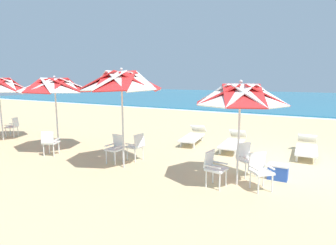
{
  "coord_description": "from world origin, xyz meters",
  "views": [
    {
      "loc": [
        0.64,
        -8.6,
        2.58
      ],
      "look_at": [
        -4.22,
        -0.02,
        1.0
      ],
      "focal_mm": 29.4,
      "sensor_mm": 36.0,
      "label": 1
    }
  ],
  "objects": [
    {
      "name": "plastic_chair_3",
      "position": [
        -4.39,
        -1.74,
        0.5
      ],
      "size": [
        0.52,
        0.5,
        0.87
      ],
      "color": "white",
      "rests_on": "ground"
    },
    {
      "name": "plastic_chair_1",
      "position": [
        -1.05,
        -1.37,
        0.5
      ],
      "size": [
        0.63,
        0.63,
        0.87
      ],
      "color": "white",
      "rests_on": "ground"
    },
    {
      "name": "cooler_box",
      "position": [
        -0.24,
        -1.29,
        0.2
      ],
      "size": [
        0.5,
        0.34,
        0.4
      ],
      "color": "blue",
      "rests_on": "ground"
    },
    {
      "name": "beach_umbrella_2",
      "position": [
        -7.55,
        -2.16,
        2.33
      ],
      "size": [
        2.48,
        2.48,
        2.68
      ],
      "color": "silver",
      "rests_on": "ground"
    },
    {
      "name": "sun_lounger_3",
      "position": [
        -3.84,
        1.39,
        0.28
      ],
      "size": [
        0.94,
        2.21,
        0.62
      ],
      "color": "white",
      "rests_on": "ground"
    },
    {
      "name": "plastic_chair_0",
      "position": [
        -1.52,
        -2.54,
        0.5
      ],
      "size": [
        0.51,
        0.49,
        0.87
      ],
      "color": "white",
      "rests_on": "ground"
    },
    {
      "name": "beach_umbrella_0",
      "position": [
        -1.05,
        -2.18,
        2.19
      ],
      "size": [
        2.18,
        2.18,
        2.55
      ],
      "color": "silver",
      "rests_on": "ground"
    },
    {
      "name": "ground_plane",
      "position": [
        0.0,
        0.0,
        0.0
      ],
      "size": [
        80.0,
        80.0,
        0.0
      ],
      "primitive_type": "plane",
      "color": "#D3B784"
    },
    {
      "name": "plastic_chair_2",
      "position": [
        -0.52,
        -2.18,
        0.5
      ],
      "size": [
        0.63,
        0.63,
        0.87
      ],
      "color": "white",
      "rests_on": "ground"
    },
    {
      "name": "plastic_chair_5",
      "position": [
        -7.24,
        -2.73,
        0.5
      ],
      "size": [
        0.58,
        0.6,
        0.87
      ],
      "color": "white",
      "rests_on": "ground"
    },
    {
      "name": "surf_foam",
      "position": [
        0.0,
        11.76,
        0.01
      ],
      "size": [
        80.0,
        0.7,
        0.01
      ],
      "primitive_type": "cube",
      "color": "white",
      "rests_on": "ground"
    },
    {
      "name": "plastic_chair_4",
      "position": [
        -4.81,
        -2.24,
        0.5
      ],
      "size": [
        0.45,
        0.48,
        0.87
      ],
      "color": "white",
      "rests_on": "ground"
    },
    {
      "name": "sun_lounger_2",
      "position": [
        -2.13,
        1.14,
        0.28
      ],
      "size": [
        0.77,
        2.18,
        0.62
      ],
      "color": "white",
      "rests_on": "ground"
    },
    {
      "name": "sun_lounger_1",
      "position": [
        0.27,
        1.52,
        0.28
      ],
      "size": [
        0.71,
        2.17,
        0.62
      ],
      "color": "white",
      "rests_on": "ground"
    },
    {
      "name": "sea",
      "position": [
        0.0,
        30.06,
        0.05
      ],
      "size": [
        80.0,
        36.0,
        0.1
      ],
      "primitive_type": "cube",
      "color": "teal",
      "rests_on": "ground"
    },
    {
      "name": "plastic_chair_6",
      "position": [
        -11.35,
        -1.5,
        0.5
      ],
      "size": [
        0.62,
        0.61,
        0.87
      ],
      "color": "white",
      "rests_on": "ground"
    },
    {
      "name": "beach_umbrella_1",
      "position": [
        -4.3,
        -2.5,
        2.49
      ],
      "size": [
        2.3,
        2.3,
        2.88
      ],
      "color": "silver",
      "rests_on": "ground"
    }
  ]
}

